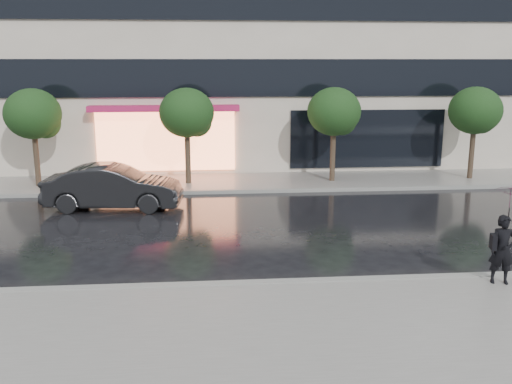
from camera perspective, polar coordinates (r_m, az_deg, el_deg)
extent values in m
plane|color=black|center=(14.20, 4.31, -7.78)|extent=(120.00, 120.00, 0.00)
cube|color=slate|center=(11.24, 7.00, -13.32)|extent=(60.00, 4.50, 0.12)
cube|color=slate|center=(23.97, 0.44, 1.03)|extent=(60.00, 3.50, 0.12)
cube|color=gray|center=(13.25, 5.01, -9.01)|extent=(60.00, 0.25, 0.14)
cube|color=gray|center=(22.27, 0.86, 0.13)|extent=(60.00, 0.25, 0.14)
cube|color=black|center=(25.14, 0.10, 11.33)|extent=(28.00, 0.12, 1.60)
cube|color=black|center=(25.25, 0.10, 18.61)|extent=(28.00, 0.12, 1.60)
cube|color=#FF8C59|center=(25.32, -8.99, 5.05)|extent=(6.00, 0.10, 2.60)
cube|color=#B51B55|center=(24.83, -9.16, 8.26)|extent=(6.40, 0.70, 0.25)
cube|color=black|center=(26.27, 11.07, 5.25)|extent=(7.00, 0.10, 2.60)
cylinder|color=#33261C|center=(24.40, -21.07, 2.86)|extent=(0.22, 0.22, 2.20)
ellipsoid|color=black|center=(24.17, -21.43, 7.29)|extent=(2.20, 2.20, 1.98)
sphere|color=black|center=(24.29, -20.31, 6.45)|extent=(1.20, 1.20, 1.20)
cylinder|color=#33261C|center=(23.44, -6.83, 3.25)|extent=(0.22, 0.22, 2.20)
ellipsoid|color=black|center=(23.20, -6.95, 7.88)|extent=(2.20, 2.20, 1.98)
sphere|color=black|center=(23.43, -5.92, 6.97)|extent=(1.20, 1.20, 1.20)
cylinder|color=#33261C|center=(23.99, 7.67, 3.45)|extent=(0.22, 0.22, 2.20)
ellipsoid|color=black|center=(23.76, 7.81, 7.98)|extent=(2.20, 2.20, 1.98)
sphere|color=black|center=(24.08, 8.61, 7.06)|extent=(1.20, 1.20, 1.20)
cylinder|color=#33261C|center=(25.96, 20.74, 3.44)|extent=(0.22, 0.22, 2.20)
ellipsoid|color=black|center=(25.74, 21.08, 7.62)|extent=(2.20, 2.20, 1.98)
sphere|color=black|center=(26.13, 21.61, 6.76)|extent=(1.20, 1.20, 1.20)
imported|color=black|center=(20.28, -14.08, 0.47)|extent=(4.78, 2.00, 1.54)
imported|color=black|center=(13.93, 23.45, -5.31)|extent=(0.64, 0.50, 1.57)
imported|color=#35091F|center=(13.67, 24.05, -1.16)|extent=(1.08, 1.09, 0.82)
cylinder|color=black|center=(13.79, 23.87, -3.03)|extent=(0.02, 0.02, 0.79)
cube|color=black|center=(13.77, 22.64, -4.62)|extent=(0.17, 0.31, 0.34)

